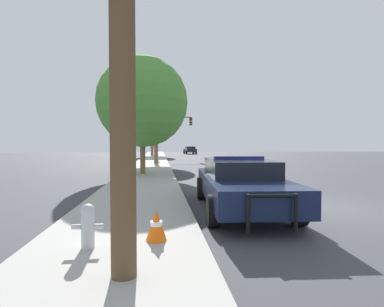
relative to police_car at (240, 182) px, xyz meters
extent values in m
plane|color=#3D3D42|center=(2.20, 0.13, -0.75)|extent=(110.00, 110.00, 0.00)
cube|color=#A3A099|center=(-2.90, 0.13, -0.68)|extent=(3.00, 110.00, 0.13)
cube|color=#141E3D|center=(0.00, -0.06, -0.11)|extent=(2.25, 5.33, 0.57)
cube|color=black|center=(0.01, 0.20, 0.40)|extent=(1.83, 2.81, 0.44)
cylinder|color=black|center=(0.84, -1.73, -0.39)|extent=(0.28, 0.72, 0.70)
cylinder|color=black|center=(-1.05, -1.61, -0.39)|extent=(0.28, 0.72, 0.70)
cylinder|color=black|center=(1.04, 1.50, -0.39)|extent=(0.28, 0.72, 0.70)
cylinder|color=black|center=(-0.85, 1.61, -0.39)|extent=(0.28, 0.72, 0.70)
cylinder|color=black|center=(0.26, -2.81, -0.20)|extent=(0.07, 0.07, 0.70)
cylinder|color=black|center=(-0.61, -2.76, -0.20)|extent=(0.07, 0.07, 0.70)
cylinder|color=black|center=(-0.17, -2.78, 0.12)|extent=(0.92, 0.13, 0.07)
cube|color=navy|center=(0.01, 0.20, 0.66)|extent=(1.40, 0.29, 0.09)
cube|color=navy|center=(0.97, -0.12, -0.08)|extent=(0.24, 3.75, 0.16)
cylinder|color=#B7BCC1|center=(-3.34, -3.05, -0.33)|extent=(0.21, 0.21, 0.58)
sphere|color=#B7BCC1|center=(-3.34, -3.05, -0.01)|extent=(0.22, 0.22, 0.22)
cylinder|color=#B7BCC1|center=(-3.51, -3.05, -0.27)|extent=(0.14, 0.08, 0.08)
cylinder|color=#B7BCC1|center=(-3.16, -3.05, -0.27)|extent=(0.14, 0.08, 0.08)
cylinder|color=#424247|center=(-2.55, 25.17, 1.76)|extent=(0.16, 0.16, 4.75)
cylinder|color=#424247|center=(-0.63, 25.17, 3.99)|extent=(3.83, 0.11, 0.11)
cube|color=black|center=(1.29, 25.17, 3.54)|extent=(0.30, 0.24, 0.90)
sphere|color=red|center=(1.29, 25.04, 3.84)|extent=(0.20, 0.20, 0.20)
sphere|color=orange|center=(1.29, 25.04, 3.54)|extent=(0.20, 0.20, 0.20)
sphere|color=green|center=(1.29, 25.04, 3.24)|extent=(0.20, 0.20, 0.20)
cube|color=black|center=(3.15, 44.35, -0.12)|extent=(1.99, 4.52, 0.59)
cube|color=black|center=(3.16, 44.13, 0.37)|extent=(1.62, 2.38, 0.39)
cylinder|color=black|center=(2.22, 45.67, -0.42)|extent=(0.28, 0.67, 0.66)
cylinder|color=black|center=(3.91, 45.77, -0.42)|extent=(0.28, 0.67, 0.66)
cylinder|color=black|center=(2.39, 42.93, -0.42)|extent=(0.28, 0.67, 0.66)
cylinder|color=black|center=(4.08, 43.03, -0.42)|extent=(0.28, 0.67, 0.66)
cylinder|color=brown|center=(-2.48, 17.25, 1.04)|extent=(0.35, 0.35, 3.32)
sphere|color=#5B9947|center=(-2.48, 17.25, 3.81)|extent=(4.03, 4.03, 4.03)
cylinder|color=brown|center=(-3.25, 35.66, 1.30)|extent=(0.41, 0.41, 3.83)
sphere|color=#5B9947|center=(-3.25, 35.66, 4.59)|extent=(4.99, 4.99, 4.99)
cylinder|color=brown|center=(-3.11, 8.80, 0.69)|extent=(0.29, 0.29, 2.60)
sphere|color=#4C8E38|center=(-3.11, 8.80, 3.36)|extent=(5.00, 5.00, 5.00)
cone|color=orange|center=(-2.25, -2.79, -0.35)|extent=(0.36, 0.36, 0.54)
cylinder|color=white|center=(-2.25, -2.79, -0.32)|extent=(0.20, 0.20, 0.08)
camera|label=1|loc=(-2.19, -7.95, 1.06)|focal=28.00mm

